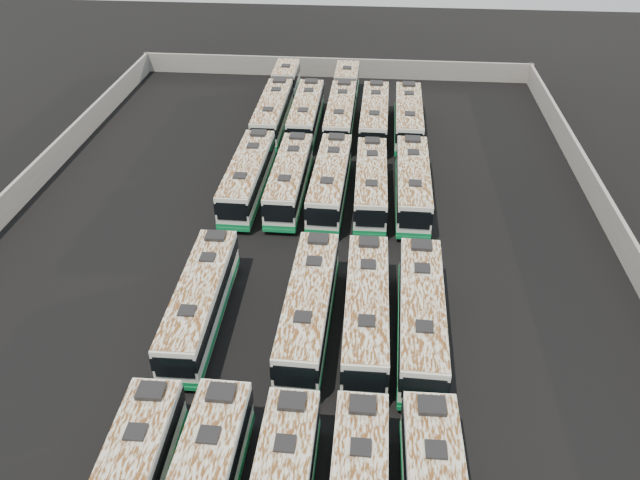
# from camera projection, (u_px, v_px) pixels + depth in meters

# --- Properties ---
(ground) EXTENTS (140.00, 140.00, 0.00)m
(ground) POSITION_uv_depth(u_px,v_px,m) (297.00, 255.00, 43.32)
(ground) COLOR black
(ground) RESTS_ON ground
(perimeter_wall) EXTENTS (45.20, 73.20, 2.20)m
(perimeter_wall) POSITION_uv_depth(u_px,v_px,m) (297.00, 242.00, 42.70)
(perimeter_wall) COLOR slate
(perimeter_wall) RESTS_ON ground
(bus_midfront_far_left) EXTENTS (2.59, 11.46, 3.22)m
(bus_midfront_far_left) POSITION_uv_depth(u_px,v_px,m) (201.00, 301.00, 36.64)
(bus_midfront_far_left) COLOR silver
(bus_midfront_far_left) RESTS_ON ground
(bus_midfront_center) EXTENTS (2.71, 11.75, 3.30)m
(bus_midfront_center) POSITION_uv_depth(u_px,v_px,m) (309.00, 307.00, 36.16)
(bus_midfront_center) COLOR silver
(bus_midfront_center) RESTS_ON ground
(bus_midfront_right) EXTENTS (2.57, 11.65, 3.28)m
(bus_midfront_right) POSITION_uv_depth(u_px,v_px,m) (366.00, 310.00, 35.91)
(bus_midfront_right) COLOR silver
(bus_midfront_right) RESTS_ON ground
(bus_midfront_far_right) EXTENTS (2.77, 11.85, 3.32)m
(bus_midfront_far_right) POSITION_uv_depth(u_px,v_px,m) (421.00, 315.00, 35.51)
(bus_midfront_far_right) COLOR silver
(bus_midfront_far_right) RESTS_ON ground
(bus_midback_far_left) EXTENTS (2.64, 11.83, 3.33)m
(bus_midback_far_left) POSITION_uv_depth(u_px,v_px,m) (248.00, 176.00, 49.29)
(bus_midback_far_left) COLOR silver
(bus_midback_far_left) RESTS_ON ground
(bus_midback_left) EXTENTS (2.55, 11.52, 3.24)m
(bus_midback_left) POSITION_uv_depth(u_px,v_px,m) (290.00, 179.00, 49.06)
(bus_midback_left) COLOR silver
(bus_midback_left) RESTS_ON ground
(bus_midback_center) EXTENTS (2.80, 11.86, 3.32)m
(bus_midback_center) POSITION_uv_depth(u_px,v_px,m) (330.00, 181.00, 48.67)
(bus_midback_center) COLOR silver
(bus_midback_center) RESTS_ON ground
(bus_midback_right) EXTENTS (2.53, 11.36, 3.19)m
(bus_midback_right) POSITION_uv_depth(u_px,v_px,m) (371.00, 183.00, 48.49)
(bus_midback_right) COLOR silver
(bus_midback_right) RESTS_ON ground
(bus_midback_far_right) EXTENTS (2.60, 11.77, 3.31)m
(bus_midback_far_right) POSITION_uv_depth(u_px,v_px,m) (413.00, 184.00, 48.34)
(bus_midback_far_right) COLOR silver
(bus_midback_far_right) RESTS_ON ground
(bus_back_far_left) EXTENTS (2.49, 18.17, 3.30)m
(bus_back_far_left) POSITION_uv_depth(u_px,v_px,m) (278.00, 101.00, 62.53)
(bus_back_far_left) COLOR silver
(bus_back_far_left) RESTS_ON ground
(bus_back_left) EXTENTS (2.47, 11.61, 3.27)m
(bus_back_left) POSITION_uv_depth(u_px,v_px,m) (306.00, 114.00, 59.85)
(bus_back_left) COLOR silver
(bus_back_left) RESTS_ON ground
(bus_back_center) EXTENTS (2.61, 18.11, 3.28)m
(bus_back_center) POSITION_uv_depth(u_px,v_px,m) (343.00, 103.00, 62.05)
(bus_back_center) COLOR silver
(bus_back_center) RESTS_ON ground
(bus_back_right) EXTENTS (2.64, 11.85, 3.33)m
(bus_back_right) POSITION_uv_depth(u_px,v_px,m) (374.00, 117.00, 59.16)
(bus_back_right) COLOR silver
(bus_back_right) RESTS_ON ground
(bus_back_far_right) EXTENTS (2.62, 11.74, 3.30)m
(bus_back_far_right) POSITION_uv_depth(u_px,v_px,m) (408.00, 117.00, 59.08)
(bus_back_far_right) COLOR silver
(bus_back_far_right) RESTS_ON ground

